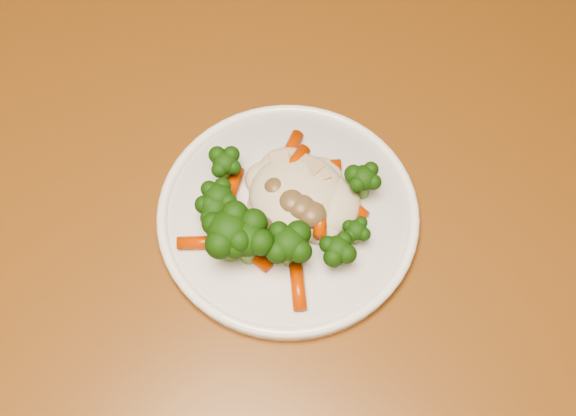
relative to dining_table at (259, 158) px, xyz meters
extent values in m
plane|color=brown|center=(-0.13, 0.25, -0.66)|extent=(3.00, 3.00, 0.00)
cube|color=brown|center=(0.00, 0.00, 0.07)|extent=(1.43, 1.09, 0.04)
cylinder|color=white|center=(0.10, -0.08, 0.10)|extent=(0.24, 0.24, 0.01)
ellipsoid|color=beige|center=(0.10, -0.07, 0.12)|extent=(0.10, 0.09, 0.04)
ellipsoid|color=black|center=(0.05, -0.13, 0.12)|extent=(0.04, 0.04, 0.04)
ellipsoid|color=black|center=(0.09, -0.14, 0.13)|extent=(0.05, 0.05, 0.05)
ellipsoid|color=black|center=(0.13, -0.12, 0.12)|extent=(0.05, 0.05, 0.04)
ellipsoid|color=black|center=(0.16, -0.10, 0.12)|extent=(0.04, 0.04, 0.03)
ellipsoid|color=black|center=(0.16, -0.07, 0.12)|extent=(0.03, 0.03, 0.03)
ellipsoid|color=black|center=(0.14, -0.03, 0.12)|extent=(0.04, 0.04, 0.04)
ellipsoid|color=black|center=(0.03, -0.09, 0.12)|extent=(0.04, 0.04, 0.03)
ellipsoid|color=black|center=(0.05, -0.12, 0.12)|extent=(0.04, 0.04, 0.04)
ellipsoid|color=black|center=(0.08, -0.14, 0.13)|extent=(0.06, 0.06, 0.05)
cylinder|color=#C33D04|center=(0.06, -0.03, 0.11)|extent=(0.02, 0.05, 0.01)
cylinder|color=#C33D04|center=(0.10, -0.03, 0.11)|extent=(0.04, 0.03, 0.01)
cylinder|color=#C33D04|center=(0.14, -0.05, 0.11)|extent=(0.04, 0.02, 0.01)
cylinder|color=#C33D04|center=(0.04, -0.09, 0.11)|extent=(0.03, 0.04, 0.01)
cylinder|color=#C33D04|center=(0.05, -0.15, 0.11)|extent=(0.05, 0.04, 0.01)
cylinder|color=#C33D04|center=(0.10, -0.14, 0.11)|extent=(0.04, 0.02, 0.01)
cylinder|color=#C33D04|center=(0.15, -0.14, 0.11)|extent=(0.04, 0.04, 0.01)
cylinder|color=#C33D04|center=(0.13, -0.08, 0.12)|extent=(0.03, 0.04, 0.01)
cylinder|color=#C33D04|center=(0.08, -0.05, 0.12)|extent=(0.01, 0.04, 0.01)
ellipsoid|color=brown|center=(0.10, -0.08, 0.12)|extent=(0.03, 0.03, 0.02)
ellipsoid|color=brown|center=(0.12, -0.08, 0.12)|extent=(0.03, 0.03, 0.02)
ellipsoid|color=brown|center=(0.08, -0.08, 0.12)|extent=(0.02, 0.02, 0.02)
ellipsoid|color=brown|center=(0.09, -0.12, 0.12)|extent=(0.02, 0.02, 0.01)
ellipsoid|color=brown|center=(0.11, -0.08, 0.12)|extent=(0.03, 0.03, 0.02)
cube|color=tan|center=(0.09, -0.04, 0.12)|extent=(0.02, 0.02, 0.01)
cube|color=tan|center=(0.10, -0.04, 0.12)|extent=(0.03, 0.02, 0.01)
cube|color=tan|center=(0.06, -0.05, 0.12)|extent=(0.02, 0.02, 0.01)
cube|color=tan|center=(0.09, -0.04, 0.12)|extent=(0.03, 0.02, 0.01)
camera|label=1|loc=(0.28, -0.34, 0.69)|focal=45.00mm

